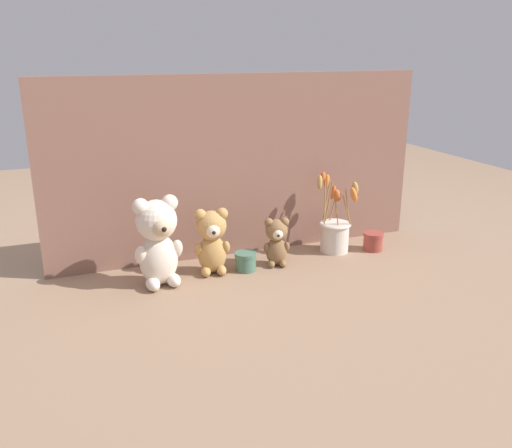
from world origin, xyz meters
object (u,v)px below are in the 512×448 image
at_px(teddy_bear_medium, 212,240).
at_px(decorative_tin_tall, 245,261).
at_px(teddy_bear_large, 158,240).
at_px(decorative_tin_short, 373,241).
at_px(teddy_bear_small, 277,241).
at_px(flower_vase, 335,230).

relative_size(teddy_bear_medium, decorative_tin_tall, 3.00).
distance_m(teddy_bear_large, decorative_tin_tall, 0.32).
bearing_deg(teddy_bear_large, decorative_tin_short, 1.65).
bearing_deg(decorative_tin_short, teddy_bear_small, -179.11).
xyz_separation_m(teddy_bear_small, flower_vase, (0.25, 0.05, -0.01)).
relative_size(teddy_bear_large, flower_vase, 0.99).
bearing_deg(teddy_bear_medium, flower_vase, 3.65).
relative_size(teddy_bear_large, teddy_bear_medium, 1.29).
bearing_deg(teddy_bear_medium, decorative_tin_tall, -9.43).
height_order(teddy_bear_large, teddy_bear_small, teddy_bear_large).
distance_m(flower_vase, decorative_tin_tall, 0.37).
relative_size(teddy_bear_medium, flower_vase, 0.76).
height_order(teddy_bear_small, flower_vase, flower_vase).
xyz_separation_m(flower_vase, decorative_tin_tall, (-0.37, -0.05, -0.05)).
distance_m(teddy_bear_large, teddy_bear_small, 0.41).
height_order(teddy_bear_small, decorative_tin_short, teddy_bear_small).
xyz_separation_m(teddy_bear_large, teddy_bear_small, (0.41, 0.02, -0.06)).
height_order(decorative_tin_tall, decorative_tin_short, decorative_tin_short).
relative_size(teddy_bear_small, decorative_tin_tall, 2.30).
bearing_deg(flower_vase, decorative_tin_short, -15.77).
relative_size(teddy_bear_small, flower_vase, 0.58).
bearing_deg(teddy_bear_medium, teddy_bear_large, -170.03).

